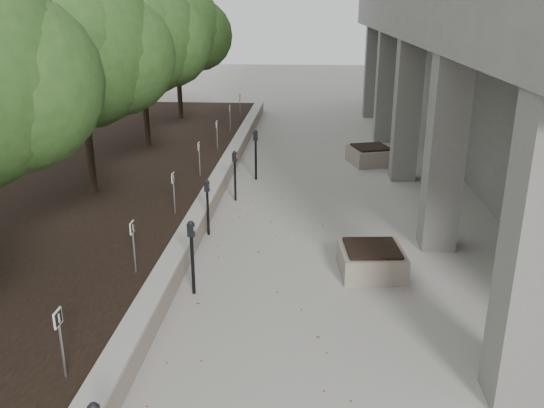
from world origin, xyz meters
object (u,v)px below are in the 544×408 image
(planter_front, at_px, (371,260))
(parking_meter_5, at_px, (256,155))
(crabapple_tree_5, at_px, (177,51))
(parking_meter_4, at_px, (235,176))
(planter_back, at_px, (370,155))
(crabapple_tree_4, at_px, (142,63))
(crabapple_tree_3, at_px, (82,83))
(parking_meter_3, at_px, (208,208))
(parking_meter_2, at_px, (192,258))

(planter_front, bearing_deg, parking_meter_5, 114.95)
(crabapple_tree_5, distance_m, planter_front, 15.27)
(parking_meter_4, bearing_deg, planter_back, 61.78)
(planter_back, bearing_deg, crabapple_tree_4, 176.98)
(crabapple_tree_4, height_order, planter_front, crabapple_tree_4)
(crabapple_tree_4, height_order, parking_meter_5, crabapple_tree_4)
(parking_meter_4, distance_m, planter_back, 5.55)
(crabapple_tree_5, height_order, parking_meter_4, crabapple_tree_5)
(crabapple_tree_3, height_order, parking_meter_4, crabapple_tree_3)
(crabapple_tree_3, relative_size, crabapple_tree_4, 1.00)
(parking_meter_5, bearing_deg, crabapple_tree_3, -140.39)
(parking_meter_3, xyz_separation_m, parking_meter_5, (0.65, 4.32, 0.10))
(crabapple_tree_4, bearing_deg, parking_meter_3, -64.24)
(parking_meter_4, height_order, planter_front, parking_meter_4)
(crabapple_tree_3, height_order, parking_meter_3, crabapple_tree_3)
(parking_meter_5, xyz_separation_m, planter_back, (3.53, 2.02, -0.45))
(crabapple_tree_3, height_order, parking_meter_5, crabapple_tree_3)
(parking_meter_3, relative_size, planter_back, 1.03)
(parking_meter_2, relative_size, parking_meter_3, 1.08)
(parking_meter_2, height_order, planter_back, parking_meter_2)
(parking_meter_3, bearing_deg, planter_back, 60.48)
(parking_meter_3, distance_m, planter_front, 3.86)
(crabapple_tree_3, distance_m, parking_meter_5, 5.25)
(crabapple_tree_4, bearing_deg, parking_meter_4, -50.79)
(crabapple_tree_5, distance_m, planter_back, 9.60)
(planter_front, bearing_deg, crabapple_tree_5, 116.50)
(crabapple_tree_4, bearing_deg, crabapple_tree_5, 90.00)
(parking_meter_2, relative_size, planter_front, 1.18)
(parking_meter_2, height_order, parking_meter_3, parking_meter_2)
(crabapple_tree_3, height_order, planter_back, crabapple_tree_3)
(crabapple_tree_4, distance_m, parking_meter_2, 10.37)
(crabapple_tree_3, xyz_separation_m, parking_meter_3, (3.25, -1.74, -2.47))
(parking_meter_3, bearing_deg, parking_meter_4, 86.91)
(parking_meter_2, xyz_separation_m, planter_back, (3.95, 9.08, -0.40))
(parking_meter_3, xyz_separation_m, parking_meter_4, (0.29, 2.40, 0.03))
(parking_meter_5, bearing_deg, planter_front, -59.05)
(crabapple_tree_3, bearing_deg, planter_back, 31.84)
(crabapple_tree_5, height_order, planter_back, crabapple_tree_5)
(parking_meter_5, relative_size, planter_front, 1.26)
(parking_meter_2, distance_m, parking_meter_4, 5.13)
(parking_meter_4, relative_size, parking_meter_5, 0.90)
(crabapple_tree_3, relative_size, planter_front, 4.61)
(parking_meter_5, bearing_deg, crabapple_tree_4, 154.24)
(parking_meter_5, relative_size, planter_back, 1.19)
(parking_meter_4, xyz_separation_m, parking_meter_5, (0.36, 1.93, 0.07))
(crabapple_tree_3, bearing_deg, parking_meter_2, -52.18)
(planter_front, bearing_deg, parking_meter_3, 153.83)
(crabapple_tree_4, relative_size, parking_meter_2, 3.91)
(crabapple_tree_5, xyz_separation_m, parking_meter_5, (3.90, -7.41, -2.38))
(crabapple_tree_3, relative_size, planter_back, 4.33)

